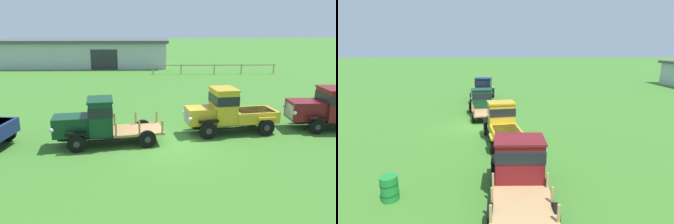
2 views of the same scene
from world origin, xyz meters
The scene contains 6 objects.
ground_plane centered at (0.00, 0.00, 0.00)m, with size 240.00×240.00×0.00m, color #3D7528.
vintage_truck_foreground_near centered at (-9.32, -0.02, 1.14)m, with size 4.82×2.43×2.26m.
vintage_truck_second_in_line centered at (-3.23, 0.13, 1.09)m, with size 5.15×2.52×2.14m.
vintage_truck_midrow_center centered at (3.11, 1.69, 1.12)m, with size 4.85×2.45×2.30m.
vintage_truck_far_side centered at (8.44, 2.21, 1.14)m, with size 5.12×2.30×2.18m.
oil_drum_beside_row centered at (9.09, -2.48, 0.47)m, with size 0.64×0.64×0.93m.
Camera 2 is at (17.68, 1.40, 5.39)m, focal length 28.00 mm.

